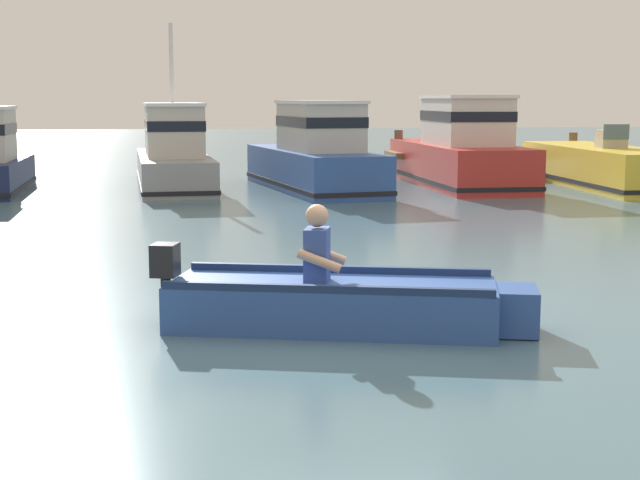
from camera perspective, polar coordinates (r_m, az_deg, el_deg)
name	(u,v)px	position (r m, az deg, el deg)	size (l,w,h in m)	color
ground_plane	(353,309)	(9.98, 1.98, -4.17)	(120.00, 120.00, 0.00)	slate
wooden_dock	(582,153)	(28.08, 15.40, 5.04)	(11.16, 1.64, 1.30)	brown
rowboat_with_person	(340,302)	(9.15, 1.19, -3.72)	(3.68, 1.90, 1.19)	#2D519E
moored_boat_grey	(174,156)	(23.82, -8.77, 4.97)	(2.10, 6.70, 3.99)	gray
moored_boat_blue	(315,157)	(22.82, -0.28, 4.99)	(2.84, 6.43, 2.13)	#2D519E
moored_boat_red	(460,152)	(24.23, 8.41, 5.22)	(2.16, 6.51, 2.26)	#B72D28
moored_boat_yellow	(602,168)	(24.82, 16.52, 4.18)	(1.99, 6.69, 1.57)	gold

